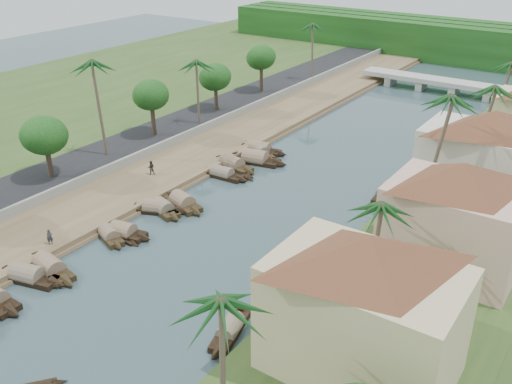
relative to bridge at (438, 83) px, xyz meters
The scene contains 42 objects.
ground 72.02m from the bridge, 90.00° to the right, with size 220.00×220.00×0.00m, color #34494F.
left_bank 54.42m from the bridge, 107.10° to the right, with size 10.00×180.00×0.80m, color brown.
right_bank 55.37m from the bridge, 69.93° to the right, with size 16.00×180.00×1.20m, color #2C461C.
road 57.49m from the bridge, 115.23° to the right, with size 8.00×180.00×1.40m, color black.
retaining_wall 55.79m from the bridge, 111.23° to the right, with size 0.40×180.00×1.10m, color gray.
far_left_fill 72.84m from the bridge, 134.44° to the right, with size 45.00×220.00×1.35m, color #2C461C.
treeline 28.09m from the bridge, 90.00° to the left, with size 120.00×14.00×8.00m.
bridge is the anchor object (origin of this frame).
building_near 76.54m from the bridge, 75.61° to the right, with size 14.85×14.85×10.20m.
building_mid 61.51m from the bridge, 70.98° to the right, with size 14.11×14.11×9.70m.
building_far 48.15m from the bridge, 66.65° to the right, with size 15.59×15.59×10.20m.
sampan_2 77.84m from the bridge, 97.02° to the right, with size 8.61×3.07×2.22m.
sampan_3 79.82m from the bridge, 97.14° to the right, with size 8.17×3.54×2.16m.
sampan_4 70.88m from the bridge, 97.63° to the right, with size 6.17×3.48×1.80m.
sampan_5 69.62m from the bridge, 97.20° to the right, with size 6.88×2.81×2.15m.
sampan_6 63.67m from the bridge, 98.12° to the right, with size 6.88×3.50×2.04m.
sampan_7 64.15m from the bridge, 98.59° to the right, with size 7.67×4.55×2.07m.
sampan_8 61.31m from the bridge, 97.68° to the right, with size 7.61×3.80×2.29m.
sampan_9 52.98m from the bridge, 100.08° to the right, with size 7.77×1.91×1.98m.
sampan_10 50.13m from the bridge, 101.60° to the right, with size 8.53×3.16×2.29m.
sampan_11 46.85m from the bridge, 100.58° to the right, with size 9.25×3.70×2.55m.
sampan_12 44.42m from the bridge, 102.72° to the right, with size 8.03×5.18×2.00m.
sampan_13 44.05m from the bridge, 103.17° to the right, with size 8.27×2.92×2.22m.
sampan_14 75.46m from the bridge, 83.20° to the right, with size 3.10×7.34×1.81m.
sampan_15 64.68m from the bridge, 81.31° to the right, with size 3.00×6.97×1.88m.
sampan_16 46.55m from the bridge, 78.44° to the right, with size 2.35×8.67×2.10m.
canoe_1 70.11m from the bridge, 96.92° to the right, with size 5.22×1.20×0.84m.
canoe_2 50.60m from the bridge, 99.26° to the right, with size 6.01×3.35×0.90m.
palm_0 85.46m from the bridge, 79.83° to the right, with size 3.20×3.20×11.42m.
palm_1 67.64m from the bridge, 76.24° to the right, with size 3.20×3.20×9.44m.
palm_2 53.47m from the bridge, 73.29° to the right, with size 3.20×3.20×14.08m.
palm_3 40.04m from the bridge, 65.71° to the right, with size 3.20×3.20×11.80m.
palm_5 63.08m from the bridge, 112.74° to the right, with size 3.20×3.20×13.31m.
palm_6 47.34m from the bridge, 118.19° to the right, with size 3.20×3.20×10.55m.
palm_7 22.60m from the bridge, 48.40° to the right, with size 3.20×3.20×10.39m.
palm_8 24.71m from the bridge, 153.81° to the right, with size 3.20×3.20×11.52m.
tree_2 70.03m from the bridge, 110.09° to the right, with size 5.21×5.21×7.18m.
tree_3 54.29m from the bridge, 116.37° to the right, with size 4.84×4.84×7.62m.
tree_4 42.20m from the bridge, 124.91° to the right, with size 4.80×4.80×7.08m.
tree_5 32.82m from the bridge, 137.85° to the right, with size 4.76×4.76×7.77m.
person_near 75.94m from the bridge, 99.22° to the right, with size 0.57×0.38×1.57m, color #2C2B33.
person_far 59.77m from the bridge, 105.25° to the right, with size 0.84×0.66×1.73m, color #2D261F.
Camera 1 is at (30.00, -30.23, 28.66)m, focal length 40.00 mm.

